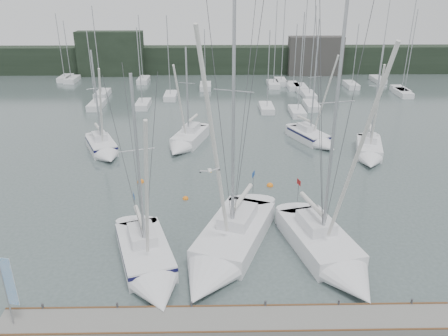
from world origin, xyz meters
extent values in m
plane|color=#465554|center=(0.00, 0.00, 0.00)|extent=(160.00, 160.00, 0.00)
cube|color=slate|center=(0.00, -5.00, 0.20)|extent=(24.00, 2.00, 0.40)
cube|color=black|center=(0.00, 62.00, 2.50)|extent=(90.00, 4.00, 5.00)
cube|color=black|center=(-20.00, 60.00, 4.00)|extent=(12.00, 3.00, 8.00)
cube|color=#393734|center=(18.00, 60.00, 3.50)|extent=(10.00, 3.00, 7.00)
cube|color=white|center=(-18.18, 44.05, 0.35)|extent=(1.80, 4.50, 0.90)
cylinder|color=#A4A6AC|center=(-18.18, 43.55, 7.01)|extent=(0.12, 0.12, 12.43)
cube|color=white|center=(28.06, 53.70, 0.35)|extent=(1.80, 4.50, 0.90)
cylinder|color=#A4A6AC|center=(28.06, 53.20, 7.43)|extent=(0.12, 0.12, 13.26)
cube|color=white|center=(10.24, 33.57, 0.35)|extent=(1.80, 4.50, 0.90)
cylinder|color=#A4A6AC|center=(10.24, 33.07, 6.91)|extent=(0.12, 0.12, 12.21)
cube|color=white|center=(12.18, 48.82, 0.35)|extent=(1.80, 4.50, 0.90)
cylinder|color=#A4A6AC|center=(12.18, 48.32, 5.53)|extent=(0.12, 0.12, 9.46)
cube|color=white|center=(12.79, 36.59, 0.35)|extent=(1.80, 4.50, 0.90)
cylinder|color=#A4A6AC|center=(12.79, 36.09, 6.38)|extent=(0.12, 0.12, 11.17)
cube|color=white|center=(-13.33, 53.95, 0.35)|extent=(1.80, 4.50, 0.90)
cylinder|color=#A4A6AC|center=(-13.33, 53.45, 6.03)|extent=(0.12, 0.12, 10.45)
cube|color=white|center=(22.04, 49.39, 0.35)|extent=(1.80, 4.50, 0.90)
cylinder|color=#A4A6AC|center=(22.04, 48.89, 5.52)|extent=(0.12, 0.12, 9.43)
cube|color=white|center=(28.85, 45.52, 0.35)|extent=(1.80, 4.50, 0.90)
cylinder|color=#A4A6AC|center=(28.85, 45.02, 7.46)|extent=(0.12, 0.12, 13.33)
cube|color=white|center=(6.34, 35.45, 0.35)|extent=(1.80, 4.50, 0.90)
cylinder|color=#A4A6AC|center=(6.34, 34.95, 5.77)|extent=(0.12, 0.12, 9.93)
cube|color=white|center=(-26.01, 54.63, 0.35)|extent=(1.80, 4.50, 0.90)
cylinder|color=#A4A6AC|center=(-26.01, 54.13, 5.58)|extent=(0.12, 0.12, 9.56)
cube|color=white|center=(13.57, 42.58, 0.35)|extent=(1.80, 4.50, 0.90)
cylinder|color=#A4A6AC|center=(13.57, 42.08, 7.02)|extent=(0.12, 0.12, 12.44)
cube|color=white|center=(-10.95, 37.65, 0.35)|extent=(1.80, 4.50, 0.90)
cylinder|color=#A4A6AC|center=(-10.95, 37.15, 5.84)|extent=(0.12, 0.12, 10.08)
cube|color=white|center=(-2.33, 48.91, 0.35)|extent=(1.80, 4.50, 0.90)
cylinder|color=#A4A6AC|center=(-2.33, 48.41, 5.15)|extent=(0.12, 0.12, 8.70)
cube|color=white|center=(-27.53, 55.80, 0.35)|extent=(1.80, 4.50, 0.90)
cylinder|color=#A4A6AC|center=(-27.53, 55.30, 6.11)|extent=(0.12, 0.12, 10.62)
cube|color=white|center=(13.24, 47.47, 0.35)|extent=(1.80, 4.50, 0.90)
cylinder|color=#A4A6AC|center=(13.24, 46.97, 7.75)|extent=(0.12, 0.12, 13.90)
cube|color=white|center=(-17.44, 37.40, 0.35)|extent=(1.80, 4.50, 0.90)
cylinder|color=#A4A6AC|center=(-17.44, 36.90, 5.64)|extent=(0.12, 0.12, 9.67)
cube|color=white|center=(10.61, 52.16, 0.35)|extent=(1.80, 4.50, 0.90)
cylinder|color=#A4A6AC|center=(10.61, 51.66, 7.45)|extent=(0.12, 0.12, 13.30)
cube|color=white|center=(28.49, 43.62, 0.35)|extent=(1.80, 4.50, 0.90)
cylinder|color=#A4A6AC|center=(28.49, 43.12, 6.78)|extent=(0.12, 0.12, 11.95)
cube|color=white|center=(9.05, 50.18, 0.35)|extent=(1.80, 4.50, 0.90)
cylinder|color=#A4A6AC|center=(9.05, 49.68, 7.22)|extent=(0.12, 0.12, 12.83)
cube|color=white|center=(-7.47, 42.47, 0.35)|extent=(1.80, 4.50, 0.90)
cylinder|color=#A4A6AC|center=(-7.47, 41.97, 6.40)|extent=(0.12, 0.12, 11.21)
cube|color=white|center=(-5.25, 0.91, 0.45)|extent=(4.70, 6.75, 1.51)
cone|color=white|center=(-3.88, -3.26, 0.45)|extent=(3.59, 3.42, 2.91)
cube|color=silver|center=(-5.41, 1.39, 1.56)|extent=(2.29, 2.84, 0.70)
cylinder|color=#A4A6AC|center=(-5.12, 0.50, 6.65)|extent=(0.18, 0.18, 10.89)
cylinder|color=silver|center=(-5.64, 2.08, 2.46)|extent=(1.21, 2.94, 0.28)
cube|color=#0F0E34|center=(-5.25, 0.91, 0.95)|extent=(4.72, 6.78, 0.25)
cube|color=navy|center=(-6.28, 4.02, 3.01)|extent=(0.19, 0.52, 0.36)
cube|color=white|center=(0.64, 2.91, 0.50)|extent=(6.17, 8.68, 1.66)
cone|color=white|center=(-1.40, -2.38, 0.50)|extent=(4.54, 4.45, 3.55)
cube|color=silver|center=(0.84, 3.42, 1.72)|extent=(2.97, 3.66, 0.78)
cylinder|color=#A4A6AC|center=(0.44, 2.38, 9.13)|extent=(0.20, 0.20, 15.59)
cylinder|color=silver|center=(1.22, 4.39, 2.72)|extent=(1.69, 3.73, 0.31)
cube|color=navy|center=(2.15, 6.81, 3.33)|extent=(0.23, 0.57, 0.40)
cube|color=white|center=(6.20, 1.97, 0.49)|extent=(4.82, 7.37, 1.63)
cone|color=white|center=(7.37, -2.72, 0.49)|extent=(3.88, 3.61, 3.27)
cube|color=silver|center=(6.06, 2.50, 1.69)|extent=(2.40, 3.07, 0.76)
cylinder|color=#A4A6AC|center=(6.31, 1.50, 8.72)|extent=(0.20, 0.20, 14.83)
cylinder|color=silver|center=(5.87, 3.29, 2.67)|extent=(1.10, 3.28, 0.31)
cube|color=maroon|center=(5.32, 5.47, 3.27)|extent=(0.16, 0.58, 0.39)
cube|color=white|center=(-12.69, 20.49, 0.43)|extent=(4.23, 5.42, 1.45)
cone|color=white|center=(-11.23, 17.35, 0.43)|extent=(3.07, 2.90, 2.42)
cube|color=silver|center=(-12.89, 20.93, 1.50)|extent=(2.02, 2.32, 0.68)
cylinder|color=#A4A6AC|center=(-12.54, 20.18, 5.81)|extent=(0.17, 0.17, 9.30)
cylinder|color=silver|center=(-13.09, 21.37, 2.37)|extent=(1.24, 2.27, 0.27)
cube|color=#0F0E34|center=(-12.69, 20.49, 0.92)|extent=(4.25, 5.44, 0.24)
cube|color=white|center=(-3.51, 22.92, 0.46)|extent=(4.04, 6.02, 1.53)
cone|color=white|center=(-4.66, 19.15, 0.46)|extent=(3.12, 3.00, 2.54)
cube|color=silver|center=(-3.36, 23.40, 1.58)|extent=(1.98, 2.52, 0.71)
cylinder|color=#A4A6AC|center=(-3.62, 22.54, 5.81)|extent=(0.18, 0.18, 9.18)
cylinder|color=silver|center=(-3.18, 23.97, 2.49)|extent=(1.06, 2.66, 0.28)
cube|color=white|center=(9.73, 23.40, 0.41)|extent=(4.22, 5.54, 1.37)
cone|color=white|center=(11.20, 20.15, 0.41)|extent=(3.05, 2.93, 2.38)
cube|color=silver|center=(9.54, 23.82, 1.42)|extent=(2.01, 2.36, 0.64)
cylinder|color=#A4A6AC|center=(9.87, 23.08, 6.19)|extent=(0.16, 0.16, 10.18)
cylinder|color=silver|center=(9.32, 24.31, 2.24)|extent=(1.24, 2.33, 0.26)
cube|color=#0F0E34|center=(9.73, 23.40, 0.87)|extent=(4.25, 5.56, 0.23)
cube|color=white|center=(15.26, 19.34, 0.43)|extent=(3.77, 5.83, 1.44)
cone|color=white|center=(14.22, 15.64, 0.43)|extent=(2.93, 2.87, 2.40)
cube|color=silver|center=(15.39, 19.80, 1.49)|extent=(1.85, 2.43, 0.67)
cylinder|color=#A4A6AC|center=(15.16, 18.97, 6.13)|extent=(0.17, 0.17, 9.96)
cylinder|color=silver|center=(15.55, 20.38, 2.35)|extent=(0.97, 2.60, 0.27)
sphere|color=orange|center=(-3.18, 9.33, 0.00)|extent=(0.49, 0.49, 0.49)
sphere|color=orange|center=(4.08, 11.66, 0.00)|extent=(0.58, 0.58, 0.58)
sphere|color=orange|center=(-7.39, 12.64, 0.00)|extent=(0.60, 0.60, 0.60)
cylinder|color=#A4A6AC|center=(-11.08, -5.18, 2.49)|extent=(0.08, 0.08, 4.18)
cube|color=#1D6DB9|center=(-10.77, -5.24, 3.09)|extent=(0.55, 0.13, 2.79)
ellipsoid|color=silver|center=(-0.95, -1.76, 7.42)|extent=(0.36, 0.51, 0.21)
cube|color=#989BA1|center=(-1.23, -1.85, 7.45)|extent=(0.49, 0.29, 0.12)
cube|color=#989BA1|center=(-0.67, -1.67, 7.45)|extent=(0.49, 0.29, 0.12)
camera|label=1|loc=(-0.59, -22.76, 16.67)|focal=35.00mm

